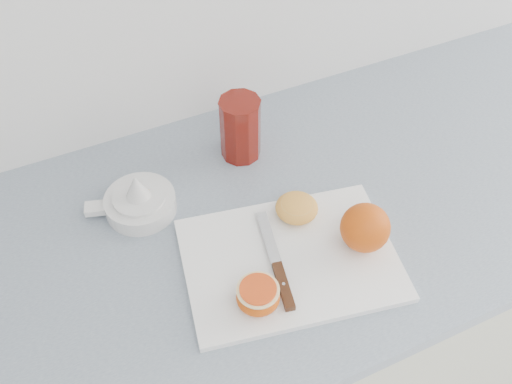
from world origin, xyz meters
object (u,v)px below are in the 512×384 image
counter (251,340)px  citrus_juicer (139,201)px  cutting_board (290,259)px  red_tumbler (240,130)px  half_orange (258,296)px

counter → citrus_juicer: citrus_juicer is taller
counter → cutting_board: size_ratio=7.06×
cutting_board → red_tumbler: (0.03, 0.27, 0.05)m
counter → citrus_juicer: size_ratio=15.38×
counter → citrus_juicer: (-0.17, 0.10, 0.47)m
counter → citrus_juicer: bearing=148.3°
cutting_board → counter: bearing=102.2°
half_orange → counter: bearing=69.8°
cutting_board → citrus_juicer: 0.28m
counter → red_tumbler: (0.05, 0.16, 0.50)m
citrus_juicer → red_tumbler: 0.23m
cutting_board → half_orange: half_orange is taller
counter → red_tumbler: red_tumbler is taller
cutting_board → citrus_juicer: (-0.19, 0.21, 0.02)m
cutting_board → half_orange: size_ratio=5.14×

